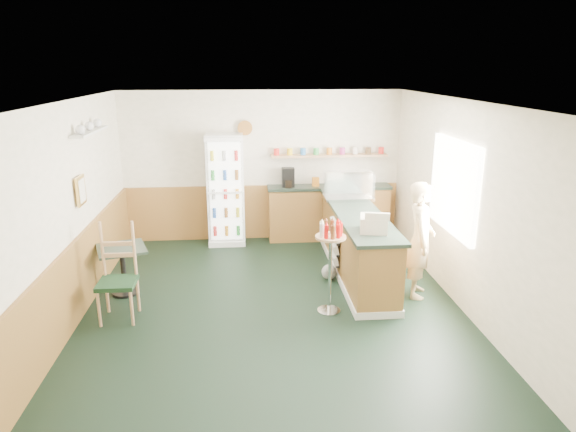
{
  "coord_description": "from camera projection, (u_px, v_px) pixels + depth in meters",
  "views": [
    {
      "loc": [
        -0.32,
        -6.18,
        3.11
      ],
      "look_at": [
        0.26,
        0.6,
        1.11
      ],
      "focal_mm": 32.0,
      "sensor_mm": 36.0,
      "label": 1
    }
  ],
  "objects": [
    {
      "name": "drinks_fridge",
      "position": [
        226.0,
        190.0,
        9.1
      ],
      "size": [
        0.65,
        0.54,
        1.97
      ],
      "color": "white",
      "rests_on": "ground"
    },
    {
      "name": "condiment_stand",
      "position": [
        330.0,
        252.0,
        6.51
      ],
      "size": [
        0.39,
        0.39,
        1.22
      ],
      "rotation": [
        0.0,
        0.0,
        -0.13
      ],
      "color": "silver",
      "rests_on": "ground"
    },
    {
      "name": "back_counter",
      "position": [
        328.0,
        210.0,
        9.43
      ],
      "size": [
        2.24,
        0.42,
        1.69
      ],
      "color": "#A46C35",
      "rests_on": "ground"
    },
    {
      "name": "display_case",
      "position": [
        349.0,
        186.0,
        8.3
      ],
      "size": [
        0.78,
        0.41,
        0.45
      ],
      "color": "silver",
      "rests_on": "service_counter"
    },
    {
      "name": "service_counter",
      "position": [
        356.0,
        246.0,
        7.82
      ],
      "size": [
        0.68,
        3.01,
        1.01
      ],
      "color": "#A46C35",
      "rests_on": "ground"
    },
    {
      "name": "dog_doorstop",
      "position": [
        329.0,
        271.0,
        7.72
      ],
      "size": [
        0.23,
        0.29,
        0.27
      ],
      "rotation": [
        0.0,
        0.0,
        -0.43
      ],
      "color": "gray",
      "rests_on": "ground"
    },
    {
      "name": "newspaper_rack",
      "position": [
        335.0,
        242.0,
        7.66
      ],
      "size": [
        0.09,
        0.43,
        0.69
      ],
      "color": "black",
      "rests_on": "ground"
    },
    {
      "name": "cash_register",
      "position": [
        374.0,
        224.0,
        6.73
      ],
      "size": [
        0.43,
        0.44,
        0.2
      ],
      "primitive_type": "cube",
      "rotation": [
        0.0,
        0.0,
        -0.23
      ],
      "color": "beige",
      "rests_on": "service_counter"
    },
    {
      "name": "cafe_table",
      "position": [
        123.0,
        261.0,
        7.14
      ],
      "size": [
        0.8,
        0.8,
        0.69
      ],
      "rotation": [
        0.0,
        0.0,
        0.33
      ],
      "color": "black",
      "rests_on": "ground"
    },
    {
      "name": "ground",
      "position": [
        272.0,
        309.0,
        6.81
      ],
      "size": [
        6.0,
        6.0,
        0.0
      ],
      "primitive_type": "plane",
      "color": "black",
      "rests_on": "ground"
    },
    {
      "name": "shopkeeper",
      "position": [
        420.0,
        240.0,
        7.02
      ],
      "size": [
        0.53,
        0.63,
        1.63
      ],
      "primitive_type": "imported",
      "rotation": [
        0.0,
        0.0,
        1.28
      ],
      "color": "tan",
      "rests_on": "ground"
    },
    {
      "name": "room_envelope",
      "position": [
        252.0,
        185.0,
        7.06
      ],
      "size": [
        5.04,
        6.02,
        2.72
      ],
      "color": "#F4E5D0",
      "rests_on": "ground"
    },
    {
      "name": "cafe_chair",
      "position": [
        118.0,
        269.0,
        6.47
      ],
      "size": [
        0.46,
        0.46,
        1.24
      ],
      "rotation": [
        0.0,
        0.0,
        -0.0
      ],
      "color": "black",
      "rests_on": "ground"
    }
  ]
}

